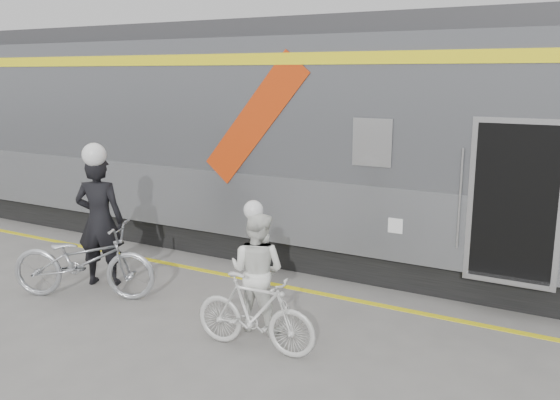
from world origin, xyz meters
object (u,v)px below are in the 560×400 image
Objects in this scene: woman at (257,271)px; bicycle_right at (255,313)px; bicycle_left at (84,261)px; man at (100,221)px.

woman reaches higher than bicycle_right.
woman is (2.77, 0.32, 0.21)m from bicycle_left.
man reaches higher than woman.
woman reaches higher than bicycle_left.
woman is 0.70m from bicycle_right.
bicycle_left is at bearing 2.94° from woman.
bicycle_left is 1.37× the size of bicycle_right.
man is 1.32× the size of woman.
bicycle_left is (0.20, -0.55, -0.46)m from man.
man is at bearing -3.20° from bicycle_left.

